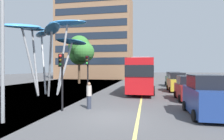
% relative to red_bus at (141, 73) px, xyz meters
% --- Properties ---
extents(ground, '(120.00, 240.00, 0.10)m').
position_rel_red_bus_xyz_m(ground, '(-1.91, -11.40, -2.15)').
color(ground, '#4C4C4F').
extents(red_bus, '(2.86, 9.78, 3.86)m').
position_rel_red_bus_xyz_m(red_bus, '(0.00, 0.00, 0.00)').
color(red_bus, red).
rests_on(red_bus, ground).
extents(leaf_sculpture, '(7.78, 8.95, 7.57)m').
position_rel_red_bus_xyz_m(leaf_sculpture, '(-9.19, -3.75, 3.99)').
color(leaf_sculpture, '#9EA0A5').
rests_on(leaf_sculpture, ground).
extents(traffic_light_kerb_near, '(0.28, 0.42, 3.56)m').
position_rel_red_bus_xyz_m(traffic_light_kerb_near, '(-4.59, -10.53, 0.48)').
color(traffic_light_kerb_near, black).
rests_on(traffic_light_kerb_near, ground).
extents(traffic_light_kerb_far, '(0.28, 0.42, 3.77)m').
position_rel_red_bus_xyz_m(traffic_light_kerb_far, '(-4.51, -5.49, 0.62)').
color(traffic_light_kerb_far, black).
rests_on(traffic_light_kerb_far, ground).
extents(car_parked_near, '(1.95, 4.09, 2.31)m').
position_rel_red_bus_xyz_m(car_parked_near, '(3.83, -10.25, -1.02)').
color(car_parked_near, navy).
rests_on(car_parked_near, ground).
extents(car_parked_mid, '(1.99, 3.88, 2.03)m').
position_rel_red_bus_xyz_m(car_parked_mid, '(4.04, -4.70, -1.15)').
color(car_parked_mid, maroon).
rests_on(car_parked_mid, ground).
extents(car_parked_far, '(1.98, 3.99, 2.18)m').
position_rel_red_bus_xyz_m(car_parked_far, '(4.00, 1.65, -1.08)').
color(car_parked_far, gold).
rests_on(car_parked_far, ground).
extents(car_side_street, '(2.05, 4.27, 2.15)m').
position_rel_red_bus_xyz_m(car_side_street, '(4.48, 8.56, -1.09)').
color(car_side_street, '#2D5138').
rests_on(car_side_street, ground).
extents(street_lamp, '(1.64, 0.44, 7.67)m').
position_rel_red_bus_xyz_m(street_lamp, '(-5.97, -13.40, 2.78)').
color(street_lamp, gray).
rests_on(street_lamp, ground).
extents(tree_pavement_near, '(5.02, 5.11, 8.49)m').
position_rel_red_bus_xyz_m(tree_pavement_near, '(-10.99, 11.09, 3.66)').
color(tree_pavement_near, brown).
rests_on(tree_pavement_near, ground).
extents(pedestrian, '(0.34, 0.34, 1.76)m').
position_rel_red_bus_xyz_m(pedestrian, '(-3.13, -9.52, -1.22)').
color(pedestrian, '#2D3342').
rests_on(pedestrian, ground).
extents(backdrop_building, '(19.16, 10.80, 21.35)m').
position_rel_red_bus_xyz_m(backdrop_building, '(-12.93, 28.58, 8.58)').
color(backdrop_building, '#936B4C').
rests_on(backdrop_building, ground).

